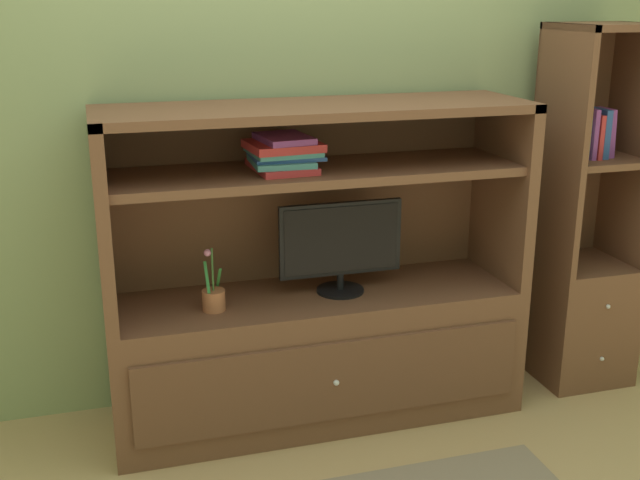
{
  "coord_description": "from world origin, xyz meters",
  "views": [
    {
      "loc": [
        -0.87,
        -2.58,
        1.76
      ],
      "look_at": [
        0.0,
        0.35,
        0.81
      ],
      "focal_mm": 44.2,
      "sensor_mm": 36.0,
      "label": 1
    }
  ],
  "objects_px": {
    "upright_book_row": "(587,133)",
    "potted_plant": "(214,298)",
    "magazine_stack": "(283,153)",
    "media_console": "(316,319)",
    "tv_monitor": "(341,244)",
    "bookshelf_tall": "(582,265)"
  },
  "relations": [
    {
      "from": "upright_book_row",
      "to": "potted_plant",
      "type": "bearing_deg",
      "value": -177.9
    },
    {
      "from": "magazine_stack",
      "to": "media_console",
      "type": "bearing_deg",
      "value": 0.31
    },
    {
      "from": "media_console",
      "to": "tv_monitor",
      "type": "xyz_separation_m",
      "value": [
        0.1,
        -0.02,
        0.33
      ]
    },
    {
      "from": "media_console",
      "to": "bookshelf_tall",
      "type": "distance_m",
      "value": 1.3
    },
    {
      "from": "media_console",
      "to": "potted_plant",
      "type": "xyz_separation_m",
      "value": [
        -0.44,
        -0.07,
        0.17
      ]
    },
    {
      "from": "media_console",
      "to": "magazine_stack",
      "type": "distance_m",
      "value": 0.74
    },
    {
      "from": "potted_plant",
      "to": "media_console",
      "type": "bearing_deg",
      "value": 8.69
    },
    {
      "from": "magazine_stack",
      "to": "bookshelf_tall",
      "type": "xyz_separation_m",
      "value": [
        1.43,
        0.0,
        -0.61
      ]
    },
    {
      "from": "magazine_stack",
      "to": "bookshelf_tall",
      "type": "height_order",
      "value": "bookshelf_tall"
    },
    {
      "from": "media_console",
      "to": "bookshelf_tall",
      "type": "bearing_deg",
      "value": 0.17
    },
    {
      "from": "potted_plant",
      "to": "upright_book_row",
      "type": "height_order",
      "value": "upright_book_row"
    },
    {
      "from": "media_console",
      "to": "magazine_stack",
      "type": "relative_size",
      "value": 5.32
    },
    {
      "from": "magazine_stack",
      "to": "tv_monitor",
      "type": "bearing_deg",
      "value": -3.68
    },
    {
      "from": "media_console",
      "to": "magazine_stack",
      "type": "height_order",
      "value": "media_console"
    },
    {
      "from": "potted_plant",
      "to": "bookshelf_tall",
      "type": "height_order",
      "value": "bookshelf_tall"
    },
    {
      "from": "media_console",
      "to": "bookshelf_tall",
      "type": "xyz_separation_m",
      "value": [
        1.3,
        0.0,
        0.12
      ]
    },
    {
      "from": "media_console",
      "to": "upright_book_row",
      "type": "height_order",
      "value": "media_console"
    },
    {
      "from": "media_console",
      "to": "upright_book_row",
      "type": "relative_size",
      "value": 6.64
    },
    {
      "from": "magazine_stack",
      "to": "upright_book_row",
      "type": "bearing_deg",
      "value": -0.23
    },
    {
      "from": "tv_monitor",
      "to": "potted_plant",
      "type": "relative_size",
      "value": 2.03
    },
    {
      "from": "media_console",
      "to": "magazine_stack",
      "type": "xyz_separation_m",
      "value": [
        -0.14,
        -0.0,
        0.72
      ]
    },
    {
      "from": "bookshelf_tall",
      "to": "upright_book_row",
      "type": "relative_size",
      "value": 6.29
    }
  ]
}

